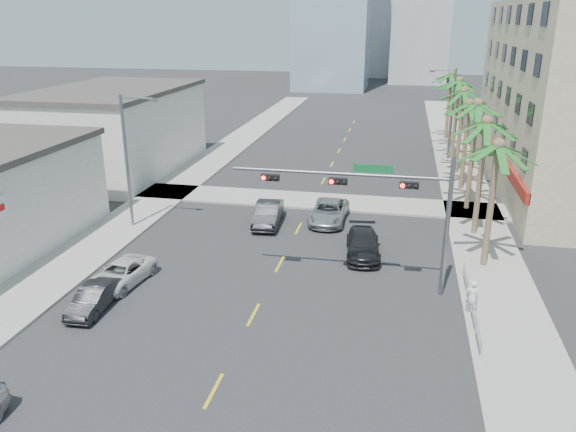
% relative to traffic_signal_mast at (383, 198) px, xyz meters
% --- Properties ---
extents(ground, '(260.00, 260.00, 0.00)m').
position_rel_traffic_signal_mast_xyz_m(ground, '(-5.78, -7.95, -5.06)').
color(ground, '#262628').
rests_on(ground, ground).
extents(sidewalk_right, '(4.00, 120.00, 0.15)m').
position_rel_traffic_signal_mast_xyz_m(sidewalk_right, '(6.22, 12.05, -4.99)').
color(sidewalk_right, gray).
rests_on(sidewalk_right, ground).
extents(sidewalk_left, '(4.00, 120.00, 0.15)m').
position_rel_traffic_signal_mast_xyz_m(sidewalk_left, '(-17.78, 12.05, -4.99)').
color(sidewalk_left, gray).
rests_on(sidewalk_left, ground).
extents(sidewalk_cross, '(80.00, 4.00, 0.15)m').
position_rel_traffic_signal_mast_xyz_m(sidewalk_cross, '(-5.78, 14.05, -4.99)').
color(sidewalk_cross, gray).
rests_on(sidewalk_cross, ground).
extents(building_left_far, '(11.00, 18.00, 7.20)m').
position_rel_traffic_signal_mast_xyz_m(building_left_far, '(-25.28, 20.05, -1.46)').
color(building_left_far, beige).
rests_on(building_left_far, ground).
extents(traffic_signal_mast, '(11.12, 0.54, 7.20)m').
position_rel_traffic_signal_mast_xyz_m(traffic_signal_mast, '(0.00, 0.00, 0.00)').
color(traffic_signal_mast, slate).
rests_on(traffic_signal_mast, ground).
extents(palm_tree_0, '(4.80, 4.80, 7.80)m').
position_rel_traffic_signal_mast_xyz_m(palm_tree_0, '(5.82, 4.05, 2.02)').
color(palm_tree_0, brown).
rests_on(palm_tree_0, ground).
extents(palm_tree_1, '(4.80, 4.80, 8.16)m').
position_rel_traffic_signal_mast_xyz_m(palm_tree_1, '(5.82, 9.25, 2.37)').
color(palm_tree_1, brown).
rests_on(palm_tree_1, ground).
extents(palm_tree_2, '(4.80, 4.80, 8.52)m').
position_rel_traffic_signal_mast_xyz_m(palm_tree_2, '(5.82, 14.45, 2.72)').
color(palm_tree_2, brown).
rests_on(palm_tree_2, ground).
extents(palm_tree_3, '(4.80, 4.80, 7.80)m').
position_rel_traffic_signal_mast_xyz_m(palm_tree_3, '(5.82, 19.65, 2.02)').
color(palm_tree_3, brown).
rests_on(palm_tree_3, ground).
extents(palm_tree_4, '(4.80, 4.80, 8.16)m').
position_rel_traffic_signal_mast_xyz_m(palm_tree_4, '(5.82, 24.85, 2.37)').
color(palm_tree_4, brown).
rests_on(palm_tree_4, ground).
extents(palm_tree_5, '(4.80, 4.80, 8.52)m').
position_rel_traffic_signal_mast_xyz_m(palm_tree_5, '(5.82, 30.05, 2.72)').
color(palm_tree_5, brown).
rests_on(palm_tree_5, ground).
extents(palm_tree_6, '(4.80, 4.80, 7.80)m').
position_rel_traffic_signal_mast_xyz_m(palm_tree_6, '(5.82, 35.25, 2.02)').
color(palm_tree_6, brown).
rests_on(palm_tree_6, ground).
extents(palm_tree_7, '(4.80, 4.80, 8.16)m').
position_rel_traffic_signal_mast_xyz_m(palm_tree_7, '(5.82, 40.45, 2.37)').
color(palm_tree_7, brown).
rests_on(palm_tree_7, ground).
extents(streetlight_left, '(2.55, 0.25, 9.00)m').
position_rel_traffic_signal_mast_xyz_m(streetlight_left, '(-16.78, 6.05, -0.00)').
color(streetlight_left, slate).
rests_on(streetlight_left, ground).
extents(streetlight_right, '(2.55, 0.25, 9.00)m').
position_rel_traffic_signal_mast_xyz_m(streetlight_right, '(5.21, 30.05, -0.00)').
color(streetlight_right, slate).
rests_on(streetlight_right, ground).
extents(guardrail, '(0.08, 8.08, 1.00)m').
position_rel_traffic_signal_mast_xyz_m(guardrail, '(4.52, -1.95, -4.39)').
color(guardrail, silver).
rests_on(guardrail, ground).
extents(car_parked_mid, '(1.48, 3.82, 1.24)m').
position_rel_traffic_signal_mast_xyz_m(car_parked_mid, '(-13.58, -5.05, -4.44)').
color(car_parked_mid, black).
rests_on(car_parked_mid, ground).
extents(car_parked_far, '(2.66, 4.73, 1.25)m').
position_rel_traffic_signal_mast_xyz_m(car_parked_far, '(-13.58, -2.19, -4.44)').
color(car_parked_far, white).
rests_on(car_parked_far, ground).
extents(car_lane_left, '(2.04, 4.85, 1.56)m').
position_rel_traffic_signal_mast_xyz_m(car_lane_left, '(-8.01, 8.44, -4.28)').
color(car_lane_left, black).
rests_on(car_lane_left, ground).
extents(car_lane_center, '(2.50, 5.24, 1.44)m').
position_rel_traffic_signal_mast_xyz_m(car_lane_center, '(-3.96, 9.84, -4.34)').
color(car_lane_center, '#AEAEB3').
rests_on(car_lane_center, ground).
extents(car_lane_right, '(2.48, 5.05, 1.41)m').
position_rel_traffic_signal_mast_xyz_m(car_lane_right, '(-1.15, 4.32, -4.36)').
color(car_lane_right, black).
rests_on(car_lane_right, ground).
extents(pedestrian, '(0.62, 0.41, 1.69)m').
position_rel_traffic_signal_mast_xyz_m(pedestrian, '(4.52, -1.91, -4.07)').
color(pedestrian, white).
rests_on(pedestrian, sidewalk_right).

